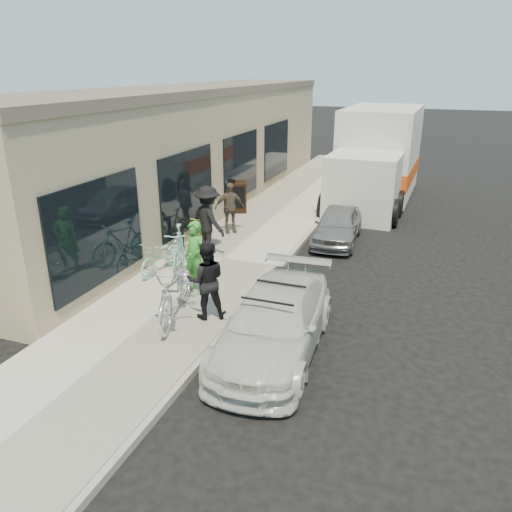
% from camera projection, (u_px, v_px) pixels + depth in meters
% --- Properties ---
extents(ground, '(120.00, 120.00, 0.00)m').
position_uv_depth(ground, '(255.00, 329.00, 9.78)').
color(ground, black).
rests_on(ground, ground).
extents(sidewalk, '(3.00, 34.00, 0.15)m').
position_uv_depth(sidewalk, '(223.00, 261.00, 13.03)').
color(sidewalk, beige).
rests_on(sidewalk, ground).
extents(curb, '(0.12, 34.00, 0.13)m').
position_uv_depth(curb, '(280.00, 269.00, 12.54)').
color(curb, '#9D9790').
rests_on(curb, ground).
extents(storefront, '(3.60, 20.00, 4.22)m').
position_uv_depth(storefront, '(195.00, 148.00, 17.73)').
color(storefront, tan).
rests_on(storefront, ground).
extents(bike_rack, '(0.27, 0.52, 0.80)m').
position_uv_depth(bike_rack, '(190.00, 232.00, 13.53)').
color(bike_rack, black).
rests_on(bike_rack, sidewalk).
extents(sandwich_board, '(0.86, 0.86, 1.08)m').
position_uv_depth(sandwich_board, '(237.00, 197.00, 16.84)').
color(sandwich_board, black).
rests_on(sandwich_board, sidewalk).
extents(sedan_white, '(1.85, 4.09, 1.20)m').
position_uv_depth(sedan_white, '(275.00, 322.00, 8.83)').
color(sedan_white, silver).
rests_on(sedan_white, ground).
extents(sedan_silver, '(1.37, 3.07, 1.03)m').
position_uv_depth(sedan_silver, '(338.00, 225.00, 14.49)').
color(sedan_silver, gray).
rests_on(sedan_silver, ground).
extents(moving_truck, '(2.77, 7.01, 3.41)m').
position_uv_depth(moving_truck, '(377.00, 161.00, 18.85)').
color(moving_truck, silver).
rests_on(moving_truck, ground).
extents(tandem_bike, '(1.33, 2.41, 1.20)m').
position_uv_depth(tandem_bike, '(176.00, 289.00, 9.76)').
color(tandem_bike, silver).
rests_on(tandem_bike, sidewalk).
extents(woman_rider, '(0.69, 0.57, 1.61)m').
position_uv_depth(woman_rider, '(195.00, 257.00, 10.81)').
color(woman_rider, green).
rests_on(woman_rider, sidewalk).
extents(man_standing, '(0.95, 0.88, 1.57)m').
position_uv_depth(man_standing, '(206.00, 280.00, 9.68)').
color(man_standing, black).
rests_on(man_standing, sidewalk).
extents(cruiser_bike_a, '(1.16, 1.89, 1.10)m').
position_uv_depth(cruiser_bike_a, '(178.00, 250.00, 12.01)').
color(cruiser_bike_a, '#8DD3C1').
rests_on(cruiser_bike_a, sidewalk).
extents(cruiser_bike_b, '(0.64, 1.57, 0.80)m').
position_uv_depth(cruiser_bike_b, '(161.00, 256.00, 12.01)').
color(cruiser_bike_b, '#8DD3C1').
rests_on(cruiser_bike_b, sidewalk).
extents(cruiser_bike_c, '(0.81, 1.58, 0.91)m').
position_uv_depth(cruiser_bike_c, '(201.00, 229.00, 13.81)').
color(cruiser_bike_c, gold).
rests_on(cruiser_bike_c, sidewalk).
extents(bystander_a, '(1.34, 1.13, 1.80)m').
position_uv_depth(bystander_a, '(208.00, 220.00, 13.12)').
color(bystander_a, black).
rests_on(bystander_a, sidewalk).
extents(bystander_b, '(0.93, 0.81, 1.51)m').
position_uv_depth(bystander_b, '(230.00, 208.00, 14.82)').
color(bystander_b, brown).
rests_on(bystander_b, sidewalk).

